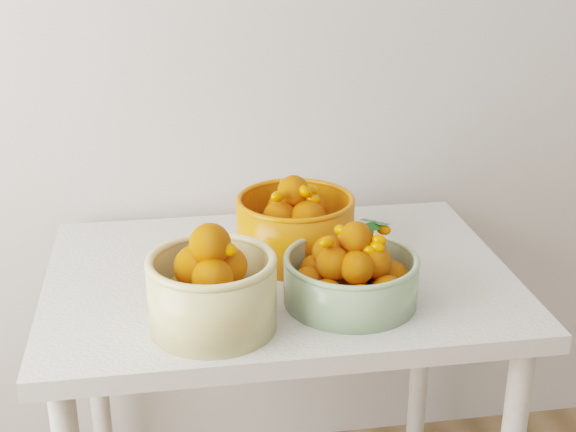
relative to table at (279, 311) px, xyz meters
name	(u,v)px	position (x,y,z in m)	size (l,w,h in m)	color
table	(279,311)	(0.00, 0.00, 0.00)	(1.00, 0.70, 0.75)	silver
bowl_cream	(212,289)	(-0.16, -0.21, 0.18)	(0.29, 0.29, 0.21)	#D6C780
bowl_green	(351,274)	(0.12, -0.15, 0.16)	(0.33, 0.33, 0.17)	#90B483
bowl_orange	(295,225)	(0.05, 0.08, 0.17)	(0.35, 0.35, 0.19)	#DD5C09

